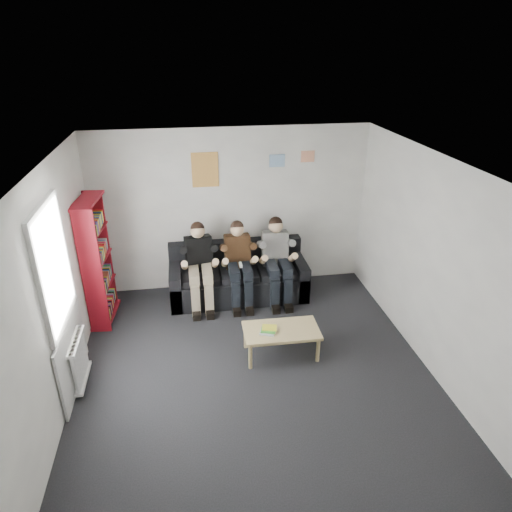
{
  "coord_description": "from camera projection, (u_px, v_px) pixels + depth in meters",
  "views": [
    {
      "loc": [
        -0.73,
        -4.57,
        3.9
      ],
      "look_at": [
        0.22,
        1.3,
        1.07
      ],
      "focal_mm": 32.0,
      "sensor_mm": 36.0,
      "label": 1
    }
  ],
  "objects": [
    {
      "name": "coffee_table",
      "position": [
        281.0,
        332.0,
        6.1
      ],
      "size": [
        1.01,
        0.55,
        0.4
      ],
      "rotation": [
        0.0,
        0.0,
        -0.02
      ],
      "color": "#D4BC7A",
      "rests_on": "ground"
    },
    {
      "name": "poster_blue",
      "position": [
        277.0,
        161.0,
        7.26
      ],
      "size": [
        0.25,
        0.01,
        0.2
      ],
      "primitive_type": "cube",
      "color": "#4096D9",
      "rests_on": "room_shell"
    },
    {
      "name": "person_middle",
      "position": [
        239.0,
        264.0,
        7.25
      ],
      "size": [
        0.4,
        0.86,
        1.33
      ],
      "rotation": [
        0.0,
        0.0,
        0.03
      ],
      "color": "#50311A",
      "rests_on": "sofa"
    },
    {
      "name": "window",
      "position": [
        63.0,
        314.0,
        5.27
      ],
      "size": [
        0.05,
        1.3,
        2.36
      ],
      "color": "white",
      "rests_on": "room_shell"
    },
    {
      "name": "person_left",
      "position": [
        200.0,
        267.0,
        7.16
      ],
      "size": [
        0.41,
        0.88,
        1.35
      ],
      "rotation": [
        0.0,
        0.0,
        0.17
      ],
      "color": "black",
      "rests_on": "sofa"
    },
    {
      "name": "poster_pink",
      "position": [
        308.0,
        156.0,
        7.31
      ],
      "size": [
        0.22,
        0.01,
        0.18
      ],
      "primitive_type": "cube",
      "color": "#D74392",
      "rests_on": "room_shell"
    },
    {
      "name": "room_shell",
      "position": [
        255.0,
        283.0,
        5.28
      ],
      "size": [
        5.0,
        5.0,
        5.0
      ],
      "color": "black",
      "rests_on": "ground"
    },
    {
      "name": "poster_large",
      "position": [
        205.0,
        170.0,
        7.13
      ],
      "size": [
        0.42,
        0.01,
        0.55
      ],
      "primitive_type": "cube",
      "color": "gold",
      "rests_on": "room_shell"
    },
    {
      "name": "radiator",
      "position": [
        80.0,
        360.0,
        5.58
      ],
      "size": [
        0.1,
        0.64,
        0.6
      ],
      "color": "white",
      "rests_on": "ground"
    },
    {
      "name": "game_cases",
      "position": [
        268.0,
        330.0,
        6.02
      ],
      "size": [
        0.23,
        0.2,
        0.05
      ],
      "rotation": [
        0.0,
        0.0,
        -0.37
      ],
      "color": "silver",
      "rests_on": "coffee_table"
    },
    {
      "name": "poster_sign",
      "position": [
        165.0,
        159.0,
        6.96
      ],
      "size": [
        0.2,
        0.01,
        0.14
      ],
      "primitive_type": "cube",
      "color": "silver",
      "rests_on": "room_shell"
    },
    {
      "name": "bookshelf",
      "position": [
        97.0,
        261.0,
        6.7
      ],
      "size": [
        0.29,
        0.86,
        1.9
      ],
      "rotation": [
        0.0,
        0.0,
        -0.1
      ],
      "color": "maroon",
      "rests_on": "ground"
    },
    {
      "name": "sofa",
      "position": [
        238.0,
        278.0,
        7.58
      ],
      "size": [
        2.22,
        0.91,
        0.86
      ],
      "color": "black",
      "rests_on": "ground"
    },
    {
      "name": "person_right",
      "position": [
        277.0,
        261.0,
        7.33
      ],
      "size": [
        0.42,
        0.89,
        1.36
      ],
      "rotation": [
        0.0,
        0.0,
        -0.04
      ],
      "color": "silver",
      "rests_on": "sofa"
    }
  ]
}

